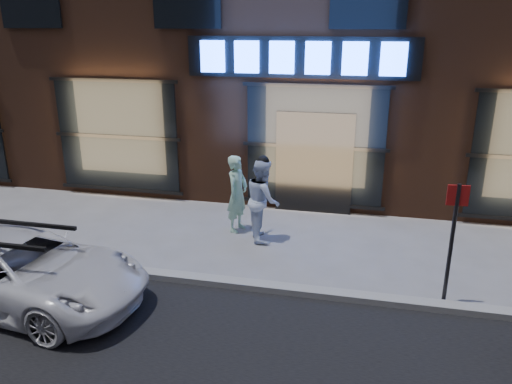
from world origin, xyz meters
TOP-DOWN VIEW (x-y plane):
  - ground at (0.00, 0.00)m, footprint 90.00×90.00m
  - curb at (0.00, 0.00)m, footprint 60.00×0.25m
  - man_bowtie at (-1.47, 2.43)m, footprint 0.55×0.70m
  - man_cap at (-0.84, 2.11)m, footprint 0.90×1.01m
  - white_suv at (-4.10, -1.21)m, footprint 4.33×2.38m
  - sign_post at (2.57, 0.22)m, footprint 0.33×0.07m

SIDE VIEW (x-z plane):
  - ground at x=0.00m, z-range 0.00..0.00m
  - curb at x=0.00m, z-range 0.00..0.12m
  - white_suv at x=-4.10m, z-range 0.00..1.15m
  - man_bowtie at x=-1.47m, z-range 0.00..1.68m
  - man_cap at x=-0.84m, z-range 0.00..1.73m
  - sign_post at x=2.57m, z-range 0.21..2.26m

